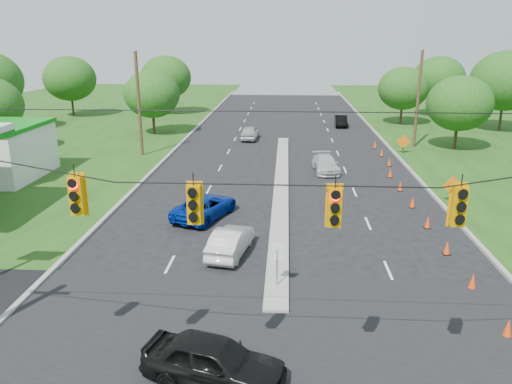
{
  "coord_description": "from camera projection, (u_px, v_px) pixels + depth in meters",
  "views": [
    {
      "loc": [
        0.28,
        -12.75,
        10.06
      ],
      "look_at": [
        -1.15,
        10.62,
        2.8
      ],
      "focal_mm": 35.0,
      "sensor_mm": 36.0,
      "label": 1
    }
  ],
  "objects": [
    {
      "name": "ground",
      "position": [
        272.0,
        384.0,
        15.15
      ],
      "size": [
        160.0,
        160.0,
        0.0
      ],
      "primitive_type": "plane",
      "color": "black",
      "rests_on": "ground"
    },
    {
      "name": "cross_street",
      "position": [
        272.0,
        384.0,
        15.15
      ],
      "size": [
        160.0,
        14.0,
        0.02
      ],
      "primitive_type": "cube",
      "color": "black",
      "rests_on": "ground"
    },
    {
      "name": "curb_left",
      "position": [
        169.0,
        156.0,
        44.34
      ],
      "size": [
        0.25,
        110.0,
        0.16
      ],
      "primitive_type": "cube",
      "color": "gray",
      "rests_on": "ground"
    },
    {
      "name": "curb_right",
      "position": [
        399.0,
        159.0,
        43.16
      ],
      "size": [
        0.25,
        110.0,
        0.16
      ],
      "primitive_type": "cube",
      "color": "gray",
      "rests_on": "ground"
    },
    {
      "name": "median",
      "position": [
        281.0,
        187.0,
        35.17
      ],
      "size": [
        1.0,
        34.0,
        0.18
      ],
      "primitive_type": "cube",
      "color": "gray",
      "rests_on": "ground"
    },
    {
      "name": "median_sign",
      "position": [
        277.0,
        257.0,
        20.43
      ],
      "size": [
        0.55,
        0.06,
        2.05
      ],
      "color": "gray",
      "rests_on": "ground"
    },
    {
      "name": "signal_span",
      "position": [
        271.0,
        246.0,
        12.72
      ],
      "size": [
        25.6,
        0.32,
        9.0
      ],
      "color": "#422D1C",
      "rests_on": "ground"
    },
    {
      "name": "utility_pole_far_left",
      "position": [
        139.0,
        105.0,
        43.14
      ],
      "size": [
        0.28,
        0.28,
        9.0
      ],
      "primitive_type": "cylinder",
      "color": "#422D1C",
      "rests_on": "ground"
    },
    {
      "name": "utility_pole_far_right",
      "position": [
        418.0,
        100.0,
        46.46
      ],
      "size": [
        0.28,
        0.28,
        9.0
      ],
      "primitive_type": "cylinder",
      "color": "#422D1C",
      "rests_on": "ground"
    },
    {
      "name": "cone_0",
      "position": [
        508.0,
        328.0,
        17.43
      ],
      "size": [
        0.32,
        0.32,
        0.7
      ],
      "primitive_type": "cone",
      "color": "#F7440D",
      "rests_on": "ground"
    },
    {
      "name": "cone_1",
      "position": [
        473.0,
        281.0,
        20.77
      ],
      "size": [
        0.32,
        0.32,
        0.7
      ],
      "primitive_type": "cone",
      "color": "#F7440D",
      "rests_on": "ground"
    },
    {
      "name": "cone_2",
      "position": [
        447.0,
        248.0,
        24.1
      ],
      "size": [
        0.32,
        0.32,
        0.7
      ],
      "primitive_type": "cone",
      "color": "#F7440D",
      "rests_on": "ground"
    },
    {
      "name": "cone_3",
      "position": [
        428.0,
        222.0,
        27.44
      ],
      "size": [
        0.32,
        0.32,
        0.7
      ],
      "primitive_type": "cone",
      "color": "#F7440D",
      "rests_on": "ground"
    },
    {
      "name": "cone_4",
      "position": [
        413.0,
        202.0,
        30.78
      ],
      "size": [
        0.32,
        0.32,
        0.7
      ],
      "primitive_type": "cone",
      "color": "#F7440D",
      "rests_on": "ground"
    },
    {
      "name": "cone_5",
      "position": [
        400.0,
        186.0,
        34.11
      ],
      "size": [
        0.32,
        0.32,
        0.7
      ],
      "primitive_type": "cone",
      "color": "#F7440D",
      "rests_on": "ground"
    },
    {
      "name": "cone_6",
      "position": [
        390.0,
        173.0,
        37.45
      ],
      "size": [
        0.32,
        0.32,
        0.7
      ],
      "primitive_type": "cone",
      "color": "#F7440D",
      "rests_on": "ground"
    },
    {
      "name": "cone_7",
      "position": [
        389.0,
        162.0,
        40.75
      ],
      "size": [
        0.32,
        0.32,
        0.7
      ],
      "primitive_type": "cone",
      "color": "#F7440D",
      "rests_on": "ground"
    },
    {
      "name": "cone_8",
      "position": [
        382.0,
        152.0,
        44.09
      ],
      "size": [
        0.32,
        0.32,
        0.7
      ],
      "primitive_type": "cone",
      "color": "#F7440D",
      "rests_on": "ground"
    },
    {
      "name": "cone_9",
      "position": [
        375.0,
        144.0,
        47.43
      ],
      "size": [
        0.32,
        0.32,
        0.7
      ],
      "primitive_type": "cone",
      "color": "#F7440D",
      "rests_on": "ground"
    },
    {
      "name": "work_sign_1",
      "position": [
        453.0,
        187.0,
        31.36
      ],
      "size": [
        1.27,
        0.58,
        1.37
      ],
      "color": "black",
      "rests_on": "ground"
    },
    {
      "name": "work_sign_2",
      "position": [
        403.0,
        142.0,
        44.7
      ],
      "size": [
        1.27,
        0.58,
        1.37
      ],
      "color": "black",
      "rests_on": "ground"
    },
    {
      "name": "tree_4",
      "position": [
        70.0,
        79.0,
        64.89
      ],
      "size": [
        6.72,
        6.72,
        7.84
      ],
      "color": "black",
      "rests_on": "ground"
    },
    {
      "name": "tree_5",
      "position": [
        152.0,
        94.0,
        52.81
      ],
      "size": [
        5.88,
        5.88,
        6.86
      ],
      "color": "black",
      "rests_on": "ground"
    },
    {
      "name": "tree_6",
      "position": [
        166.0,
        77.0,
        67.05
      ],
      "size": [
        6.72,
        6.72,
        7.84
      ],
      "color": "black",
      "rests_on": "ground"
    },
    {
      "name": "tree_9",
      "position": [
        460.0,
        103.0,
        45.35
      ],
      "size": [
        5.88,
        5.88,
        6.86
      ],
      "color": "black",
      "rests_on": "ground"
    },
    {
      "name": "tree_10",
      "position": [
        506.0,
        81.0,
        54.05
      ],
      "size": [
        7.56,
        7.56,
        8.82
      ],
      "color": "black",
      "rests_on": "ground"
    },
    {
      "name": "tree_11",
      "position": [
        439.0,
        79.0,
        64.95
      ],
      "size": [
        6.72,
        6.72,
        7.84
      ],
      "color": "black",
      "rests_on": "ground"
    },
    {
      "name": "tree_12",
      "position": [
        403.0,
        88.0,
        58.81
      ],
      "size": [
        5.88,
        5.88,
        6.86
      ],
      "color": "black",
      "rests_on": "ground"
    },
    {
      "name": "black_sedan",
      "position": [
        214.0,
        361.0,
        15.0
      ],
      "size": [
        4.74,
        2.89,
        1.51
      ],
      "primitive_type": "imported",
      "rotation": [
        0.0,
        0.0,
        1.3
      ],
      "color": "black",
      "rests_on": "ground"
    },
    {
      "name": "white_sedan",
      "position": [
        231.0,
        241.0,
        24.06
      ],
      "size": [
        2.1,
        4.24,
        1.33
      ],
      "primitive_type": "imported",
      "rotation": [
        0.0,
        0.0,
        2.96
      ],
      "color": "beige",
      "rests_on": "ground"
    },
    {
      "name": "blue_pickup",
      "position": [
        205.0,
        206.0,
        29.01
      ],
      "size": [
        3.79,
        5.33,
        1.35
      ],
      "primitive_type": "imported",
      "rotation": [
        0.0,
        0.0,
        2.78
      ],
      "color": "#032393",
      "rests_on": "ground"
    },
    {
      "name": "silver_car_far",
      "position": [
        326.0,
        164.0,
        38.95
      ],
      "size": [
        2.15,
        4.47,
        1.26
      ],
      "primitive_type": "imported",
      "rotation": [
        0.0,
        0.0,
        0.09
      ],
      "color": "silver",
      "rests_on": "ground"
    },
    {
      "name": "silver_car_oncoming",
      "position": [
        250.0,
        133.0,
        51.34
      ],
      "size": [
        1.84,
        4.2,
        1.41
      ],
      "primitive_type": "imported",
      "rotation": [
        0.0,
        0.0,
        3.1
      ],
      "color": "#B3B3B4",
      "rests_on": "ground"
    },
    {
      "name": "dark_car_receding",
      "position": [
        341.0,
        121.0,
        58.94
      ],
      "size": [
        1.55,
        4.01,
        1.3
      ],
      "primitive_type": "imported",
      "rotation": [
        0.0,
        0.0,
        -0.04
      ],
      "color": "black",
      "rests_on": "ground"
    }
  ]
}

